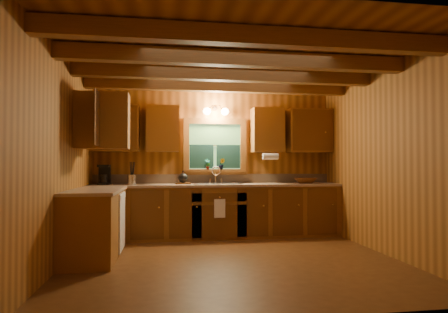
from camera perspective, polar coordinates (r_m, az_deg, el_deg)
name	(u,v)px	position (r m, az deg, el deg)	size (l,w,h in m)	color
room	(233,159)	(4.91, 1.40, -0.38)	(4.20, 4.20, 4.20)	#502F13
ceiling_beams	(233,67)	(5.07, 1.39, 13.20)	(4.20, 2.54, 0.18)	brown
base_cabinets	(189,214)	(6.18, -5.26, -8.64)	(4.20, 2.22, 0.86)	brown
countertop	(190,186)	(6.14, -5.13, -4.47)	(4.20, 2.24, 0.04)	tan
backsplash	(215,179)	(6.78, -1.37, -3.33)	(4.20, 0.02, 0.16)	#9B8168
dishwasher_panel	(122,221)	(5.60, -15.05, -9.37)	(0.02, 0.60, 0.80)	white
upper_cabinets	(184,127)	(6.29, -5.96, 4.36)	(4.19, 1.77, 0.78)	brown
window	(215,148)	(6.76, -1.35, 1.32)	(1.12, 0.08, 1.00)	brown
window_sill	(215,171)	(6.71, -1.30, -2.15)	(1.06, 0.14, 0.04)	brown
wall_sconce	(216,111)	(6.70, -1.22, 6.80)	(0.45, 0.21, 0.17)	black
paper_towel_roll	(270,156)	(6.61, 6.96, 0.01)	(0.11, 0.11, 0.27)	white
dish_towel	(220,208)	(6.20, -0.65, -7.79)	(0.18, 0.01, 0.30)	white
sink	(217,186)	(6.50, -1.06, -4.51)	(0.82, 0.48, 0.43)	silver
coffee_maker	(104,175)	(6.55, -17.50, -2.63)	(0.18, 0.24, 0.33)	black
utensil_crock	(132,179)	(6.40, -13.65, -3.31)	(0.13, 0.13, 0.37)	silver
cutting_board	(183,183)	(6.47, -6.17, -4.03)	(0.25, 0.18, 0.02)	#553012
teakettle	(183,178)	(6.47, -6.17, -3.22)	(0.16, 0.16, 0.20)	black
wicker_basket	(305,181)	(6.80, 12.10, -3.56)	(0.39, 0.39, 0.10)	#48230C
potted_plant_left	(208,164)	(6.69, -2.48, -1.15)	(0.10, 0.07, 0.19)	#553012
potted_plant_right	(222,164)	(6.71, -0.35, -1.13)	(0.11, 0.09, 0.20)	#553012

